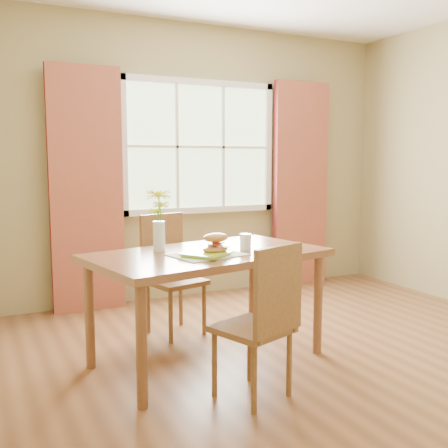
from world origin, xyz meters
TOP-DOWN VIEW (x-y plane):
  - room at (0.00, 0.00)m, footprint 4.24×3.84m
  - window at (0.00, 1.87)m, footprint 1.62×0.06m
  - curtain_left at (-1.15, 1.78)m, footprint 0.65×0.08m
  - curtain_right at (1.15, 1.78)m, footprint 0.65×0.08m
  - dining_table at (-0.67, 0.19)m, footprint 1.69×1.16m
  - chair_near at (-0.64, -0.50)m, footprint 0.48×0.48m
  - chair_far at (-0.69, 0.89)m, footprint 0.48×0.48m
  - placemat at (-0.73, 0.07)m, footprint 0.51×0.41m
  - plate at (-0.76, 0.02)m, footprint 0.36×0.36m
  - croissant_sandwich at (-0.69, 0.03)m, footprint 0.18×0.12m
  - water_glass at (-0.42, 0.13)m, footprint 0.08×0.08m
  - flower_vase at (-0.96, 0.36)m, footprint 0.17×0.17m

SIDE VIEW (x-z plane):
  - chair_near at x=-0.64m, z-range 0.04..0.96m
  - chair_far at x=-0.69m, z-range 0.05..0.99m
  - dining_table at x=-0.67m, z-range 0.30..1.06m
  - placemat at x=-0.73m, z-range 0.76..0.76m
  - plate at x=-0.76m, z-range 0.76..0.78m
  - water_glass at x=-0.42m, z-range 0.76..0.87m
  - croissant_sandwich at x=-0.69m, z-range 0.78..0.91m
  - flower_vase at x=-0.96m, z-range 0.80..1.22m
  - curtain_left at x=-1.15m, z-range 0.00..2.20m
  - curtain_right at x=1.15m, z-range 0.00..2.20m
  - room at x=0.00m, z-range -0.02..2.72m
  - window at x=0.00m, z-range 0.84..2.16m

